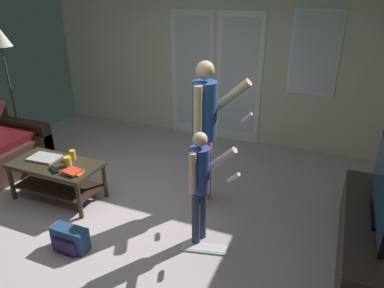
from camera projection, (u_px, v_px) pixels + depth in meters
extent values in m
cube|color=#B9A8AE|center=(117.00, 226.00, 3.80)|extent=(5.59, 5.59, 0.02)
cube|color=beige|center=(209.00, 55.00, 5.57)|extent=(5.59, 0.06, 2.67)
cube|color=white|center=(192.00, 76.00, 5.77)|extent=(0.73, 0.02, 2.05)
cube|color=silver|center=(192.00, 73.00, 5.74)|extent=(0.57, 0.01, 1.75)
cube|color=white|center=(239.00, 81.00, 5.49)|extent=(0.73, 0.02, 2.05)
cube|color=silver|center=(239.00, 78.00, 5.46)|extent=(0.57, 0.01, 1.75)
cube|color=white|center=(315.00, 53.00, 4.92)|extent=(0.66, 0.02, 1.17)
cube|color=silver|center=(314.00, 54.00, 4.91)|extent=(0.60, 0.01, 1.11)
cube|color=#39221B|center=(24.00, 138.00, 5.22)|extent=(0.95, 0.16, 0.56)
cube|color=#2F291B|center=(55.00, 165.00, 4.11)|extent=(1.06, 0.54, 0.04)
cube|color=#342019|center=(59.00, 186.00, 4.23)|extent=(0.98, 0.46, 0.02)
cylinder|color=#2F291B|center=(12.00, 183.00, 4.18)|extent=(0.05, 0.05, 0.43)
cylinder|color=#2F291B|center=(79.00, 201.00, 3.83)|extent=(0.05, 0.05, 0.43)
cylinder|color=#2F291B|center=(41.00, 166.00, 4.58)|extent=(0.05, 0.05, 0.43)
cylinder|color=#2F291B|center=(105.00, 181.00, 4.23)|extent=(0.05, 0.05, 0.43)
cube|color=#352924|center=(370.00, 238.00, 3.25)|extent=(0.50, 1.77, 0.46)
cube|color=black|center=(376.00, 216.00, 3.15)|extent=(0.08, 0.44, 0.04)
cube|color=black|center=(383.00, 186.00, 3.02)|extent=(0.04, 1.24, 0.58)
cube|color=navy|center=(381.00, 185.00, 3.03)|extent=(0.00, 1.19, 0.53)
cylinder|color=pink|center=(201.00, 175.00, 3.98)|extent=(0.11, 0.11, 0.81)
cylinder|color=pink|center=(207.00, 168.00, 4.13)|extent=(0.11, 0.11, 0.81)
cylinder|color=#2A549A|center=(205.00, 111.00, 3.76)|extent=(0.26, 0.26, 0.63)
sphere|color=#DBB78A|center=(205.00, 70.00, 3.58)|extent=(0.19, 0.19, 0.19)
cylinder|color=#DBB78A|center=(198.00, 113.00, 3.60)|extent=(0.09, 0.09, 0.56)
cylinder|color=#DBB78A|center=(229.00, 98.00, 3.78)|extent=(0.48, 0.11, 0.45)
cube|color=white|center=(247.00, 117.00, 3.78)|extent=(0.12, 0.04, 0.12)
cylinder|color=#2F3850|center=(196.00, 220.00, 3.42)|extent=(0.08, 0.08, 0.57)
cylinder|color=#2F3850|center=(202.00, 213.00, 3.51)|extent=(0.08, 0.08, 0.57)
cylinder|color=#33469E|center=(200.00, 170.00, 3.26)|extent=(0.19, 0.19, 0.45)
sphere|color=beige|center=(200.00, 140.00, 3.13)|extent=(0.14, 0.14, 0.14)
cylinder|color=beige|center=(193.00, 174.00, 3.15)|extent=(0.06, 0.06, 0.40)
cylinder|color=beige|center=(220.00, 160.00, 3.25)|extent=(0.34, 0.11, 0.32)
cube|color=white|center=(234.00, 177.00, 3.24)|extent=(0.13, 0.06, 0.12)
cylinder|color=#342C1F|center=(22.00, 145.00, 5.68)|extent=(0.26, 0.26, 0.02)
cylinder|color=#46422E|center=(12.00, 97.00, 5.36)|extent=(0.03, 0.03, 1.59)
cube|color=navy|center=(70.00, 238.00, 3.42)|extent=(0.36, 0.15, 0.24)
cube|color=#3C225C|center=(64.00, 247.00, 3.35)|extent=(0.25, 0.04, 0.12)
cube|color=white|center=(204.00, 248.00, 3.45)|extent=(0.46, 0.23, 0.02)
cube|color=silver|center=(204.00, 247.00, 3.45)|extent=(0.41, 0.19, 0.00)
cube|color=#B7B4B7|center=(44.00, 158.00, 4.21)|extent=(0.36, 0.27, 0.02)
cylinder|color=gold|center=(73.00, 155.00, 4.17)|extent=(0.07, 0.07, 0.11)
cylinder|color=gold|center=(68.00, 161.00, 4.02)|extent=(0.09, 0.09, 0.11)
cube|color=black|center=(54.00, 170.00, 3.93)|extent=(0.17, 0.13, 0.02)
cube|color=orange|center=(73.00, 172.00, 3.89)|extent=(0.24, 0.17, 0.02)
cube|color=red|center=(72.00, 171.00, 3.87)|extent=(0.20, 0.18, 0.02)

